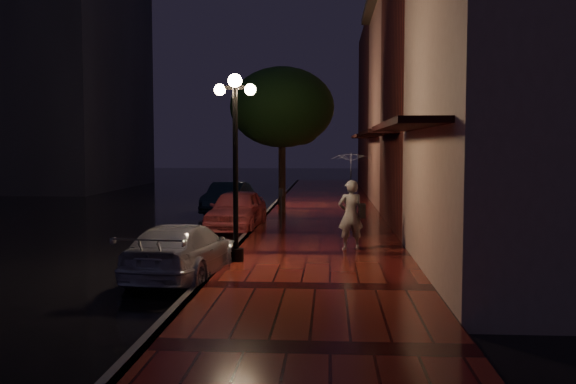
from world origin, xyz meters
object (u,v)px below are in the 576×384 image
at_px(silver_car, 182,251).
at_px(woman_with_umbrella, 351,185).
at_px(pink_car, 237,210).
at_px(navy_car, 228,198).
at_px(street_tree, 282,110).
at_px(parking_meter, 281,206).
at_px(streetlamp_far, 281,151).
at_px(streetlamp_near, 235,156).

relative_size(silver_car, woman_with_umbrella, 1.61).
bearing_deg(pink_car, woman_with_umbrella, -49.54).
bearing_deg(navy_car, woman_with_umbrella, -58.63).
bearing_deg(silver_car, street_tree, -89.63).
bearing_deg(silver_car, parking_meter, -97.87).
distance_m(streetlamp_far, silver_car, 15.41).
relative_size(pink_car, woman_with_umbrella, 1.59).
bearing_deg(streetlamp_far, street_tree, -85.09).
relative_size(streetlamp_near, streetlamp_far, 1.00).
bearing_deg(pink_car, parking_meter, -37.70).
relative_size(streetlamp_far, street_tree, 0.74).
bearing_deg(street_tree, pink_car, -105.57).
xyz_separation_m(navy_car, silver_car, (1.11, -13.07, -0.06)).
distance_m(street_tree, pink_car, 5.74).
bearing_deg(streetlamp_near, woman_with_umbrella, 33.73).
bearing_deg(streetlamp_near, pink_car, 98.12).
bearing_deg(navy_car, pink_car, -71.88).
bearing_deg(silver_car, pink_car, -84.03).
height_order(street_tree, silver_car, street_tree).
xyz_separation_m(streetlamp_far, navy_car, (-2.07, -2.18, -1.95)).
height_order(streetlamp_near, navy_car, streetlamp_near).
bearing_deg(streetlamp_near, street_tree, 88.65).
relative_size(street_tree, parking_meter, 4.35).
xyz_separation_m(street_tree, silver_car, (-1.22, -12.24, -3.66)).
bearing_deg(street_tree, navy_car, 160.41).
height_order(streetlamp_far, street_tree, street_tree).
height_order(streetlamp_far, pink_car, streetlamp_far).
relative_size(street_tree, navy_car, 1.48).
height_order(streetlamp_far, parking_meter, streetlamp_far).
height_order(streetlamp_near, street_tree, street_tree).
height_order(navy_car, parking_meter, parking_meter).
distance_m(pink_car, parking_meter, 2.14).
bearing_deg(parking_meter, woman_with_umbrella, -51.04).
xyz_separation_m(navy_car, parking_meter, (2.72, -6.56, 0.31)).
height_order(streetlamp_far, navy_car, streetlamp_far).
bearing_deg(navy_car, street_tree, -13.73).
relative_size(street_tree, silver_car, 1.43).
xyz_separation_m(streetlamp_near, street_tree, (0.26, 10.99, 1.64)).
relative_size(streetlamp_far, silver_car, 1.06).
height_order(woman_with_umbrella, parking_meter, woman_with_umbrella).
distance_m(streetlamp_far, street_tree, 3.44).
height_order(streetlamp_near, silver_car, streetlamp_near).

